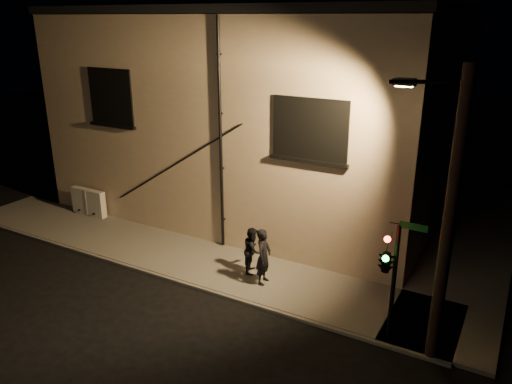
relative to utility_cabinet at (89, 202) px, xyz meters
The scene contains 8 objects.
ground 9.10m from the utility_cabinet, 17.30° to the right, with size 90.00×90.00×0.00m, color black.
sidewalk 10.05m from the utility_cabinet, ahead, with size 21.00×16.00×0.12m.
building 9.24m from the utility_cabinet, 48.00° to the left, with size 16.20×12.23×8.80m.
utility_cabinet is the anchor object (origin of this frame).
pedestrian_a 9.68m from the utility_cabinet, ahead, with size 0.69×0.45×1.90m, color black.
pedestrian_b 8.94m from the utility_cabinet, ahead, with size 0.78×0.61×1.61m, color black.
traffic_signal 14.04m from the utility_cabinet, 10.12° to the right, with size 1.25×2.00×3.39m.
streetlamp_pole 15.59m from the utility_cabinet, ahead, with size 2.03×1.40×7.49m.
Camera 1 is at (7.78, -11.58, 8.39)m, focal length 35.00 mm.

